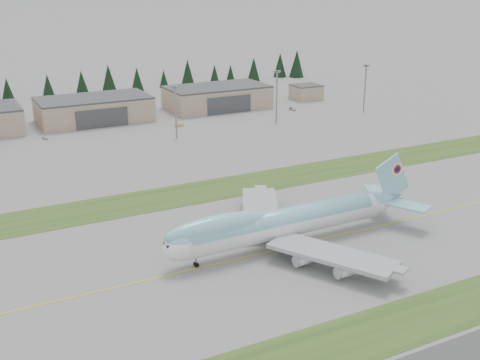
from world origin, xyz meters
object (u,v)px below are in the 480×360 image
boeing_747_freighter (284,222)px  service_vehicle_a (45,139)px  service_vehicle_c (292,110)px  hangar_right (217,97)px  hangar_center (94,109)px  service_vehicle_b (179,126)px

boeing_747_freighter → service_vehicle_a: size_ratio=21.06×
service_vehicle_c → hangar_right: bearing=144.6°
service_vehicle_c → boeing_747_freighter: bearing=-123.4°
boeing_747_freighter → hangar_center: 148.68m
hangar_right → service_vehicle_c: size_ratio=11.36×
hangar_center → service_vehicle_c: 92.37m
boeing_747_freighter → hangar_center: size_ratio=1.45×
hangar_center → service_vehicle_c: (89.82, -20.87, -5.39)m
hangar_center → service_vehicle_a: size_ratio=14.55×
hangar_center → service_vehicle_b: bearing=-40.8°
service_vehicle_a → service_vehicle_c: (115.18, 0.23, 0.00)m
service_vehicle_b → service_vehicle_c: 60.31m
boeing_747_freighter → service_vehicle_c: bearing=56.1°
boeing_747_freighter → service_vehicle_b: (22.64, 122.90, -6.08)m
hangar_center → service_vehicle_b: size_ratio=11.79×
service_vehicle_b → service_vehicle_c: (60.12, 4.74, 0.00)m
hangar_right → service_vehicle_b: bearing=-139.8°
service_vehicle_c → hangar_center: bearing=166.5°
service_vehicle_b → hangar_center: bearing=49.9°
service_vehicle_b → hangar_right: bearing=-49.1°
boeing_747_freighter → service_vehicle_a: bearing=103.4°
boeing_747_freighter → service_vehicle_a: (-32.41, 127.41, -6.08)m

